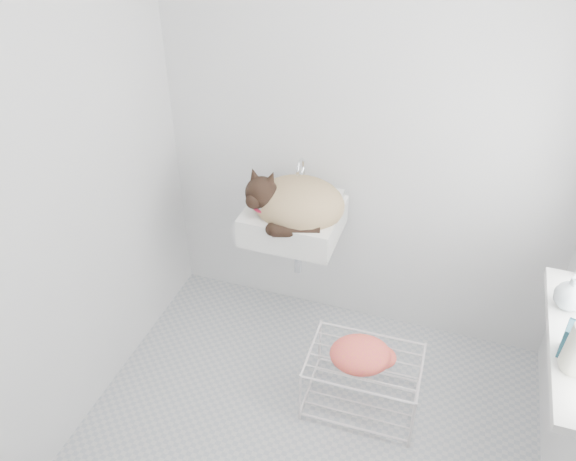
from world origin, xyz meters
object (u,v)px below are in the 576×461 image
(cat, at_px, (295,204))
(bottle_c, at_px, (566,306))
(sink, at_px, (294,208))
(bottle_a, at_px, (571,369))
(wire_rack, at_px, (362,383))
(bottle_b, at_px, (570,355))

(cat, distance_m, bottle_c, 1.33)
(sink, xyz_separation_m, bottle_a, (1.30, -0.70, 0.00))
(cat, height_order, bottle_c, cat)
(cat, xyz_separation_m, wire_rack, (0.50, -0.40, -0.74))
(bottle_a, bearing_deg, wire_rack, 159.87)
(bottle_b, height_order, bottle_c, bottle_b)
(bottle_b, relative_size, bottle_c, 1.24)
(bottle_c, bearing_deg, cat, 165.55)
(sink, relative_size, cat, 0.99)
(sink, height_order, bottle_a, bottle_a)
(bottle_a, distance_m, bottle_b, 0.07)
(bottle_a, bearing_deg, bottle_b, 90.00)
(sink, height_order, cat, cat)
(sink, xyz_separation_m, wire_rack, (0.51, -0.41, -0.70))
(wire_rack, xyz_separation_m, bottle_b, (0.79, -0.22, 0.70))
(bottle_b, bearing_deg, bottle_c, 90.00)
(cat, relative_size, bottle_a, 2.03)
(wire_rack, distance_m, bottle_a, 1.09)
(sink, height_order, bottle_c, sink)
(wire_rack, height_order, bottle_b, bottle_b)
(sink, distance_m, bottle_c, 1.34)
(bottle_a, bearing_deg, bottle_c, 90.00)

